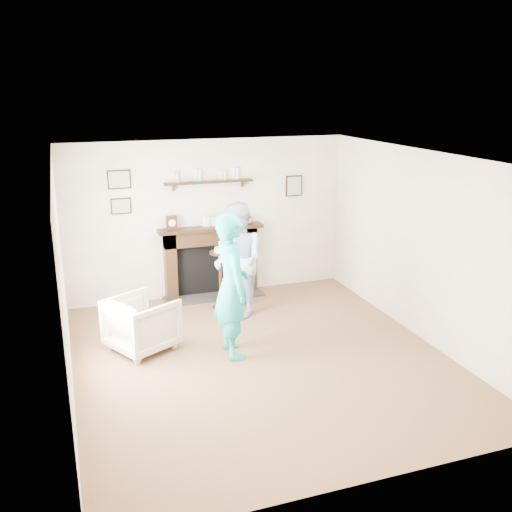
% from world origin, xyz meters
% --- Properties ---
extents(ground, '(5.00, 5.00, 0.00)m').
position_xyz_m(ground, '(0.00, 0.00, 0.00)').
color(ground, brown).
rests_on(ground, ground).
extents(room_shell, '(4.54, 5.02, 2.52)m').
position_xyz_m(room_shell, '(-0.00, 0.69, 1.62)').
color(room_shell, beige).
rests_on(room_shell, ground).
extents(armchair, '(1.03, 1.02, 0.70)m').
position_xyz_m(armchair, '(-1.35, 0.76, 0.00)').
color(armchair, tan).
rests_on(armchair, ground).
extents(man, '(0.77, 0.92, 1.69)m').
position_xyz_m(man, '(0.17, 1.48, 0.00)').
color(man, silver).
rests_on(man, ground).
extents(woman, '(0.44, 0.67, 1.83)m').
position_xyz_m(woman, '(-0.30, 0.25, 0.00)').
color(woman, teal).
rests_on(woman, ground).
extents(pedestal_table, '(0.32, 0.32, 1.03)m').
position_xyz_m(pedestal_table, '(-0.01, 1.80, 0.63)').
color(pedestal_table, black).
rests_on(pedestal_table, ground).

